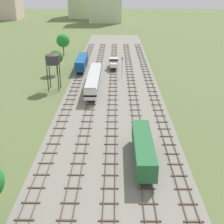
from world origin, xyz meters
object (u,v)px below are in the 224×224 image
Objects in this scene: freight_boxcar_centre_nearest at (143,148)px; shunter_loco_centre_left_midfar at (114,62)px; passenger_coach_left_near at (94,79)px; freight_boxcar_far_left_mid at (82,62)px; water_tower at (52,59)px; signal_post_nearest at (122,65)px.

freight_boxcar_centre_nearest reaches higher than shunter_loco_centre_left_midfar.
passenger_coach_left_near reaches higher than freight_boxcar_far_left_mid.
freight_boxcar_centre_nearest is 35.44m from passenger_coach_left_near.
shunter_loco_centre_left_midfar is 0.90× the size of water_tower.
water_tower reaches higher than freight_boxcar_centre_nearest.
freight_boxcar_far_left_mid is 14.93m from signal_post_nearest.
water_tower is 1.57× the size of signal_post_nearest.
freight_boxcar_far_left_mid is 20.34m from water_tower.
shunter_loco_centre_left_midfar is at bearing 103.77° from signal_post_nearest.
freight_boxcar_centre_nearest is 0.64× the size of passenger_coach_left_near.
freight_boxcar_centre_nearest is at bearing -84.81° from shunter_loco_centre_left_midfar.
freight_boxcar_centre_nearest and freight_boxcar_far_left_mid have the same top height.
water_tower is (-14.84, -20.62, 5.83)m from shunter_loco_centre_left_midfar.
freight_boxcar_centre_nearest is 54.41m from shunter_loco_centre_left_midfar.
freight_boxcar_centre_nearest is 1.65× the size of shunter_loco_centre_left_midfar.
freight_boxcar_far_left_mid is at bearing 105.69° from freight_boxcar_centre_nearest.
freight_boxcar_far_left_mid reaches higher than shunter_loco_centre_left_midfar.
freight_boxcar_centre_nearest is at bearing -59.51° from water_tower.
freight_boxcar_far_left_mid is 9.98m from shunter_loco_centre_left_midfar.
passenger_coach_left_near is (-9.84, 34.05, 0.16)m from freight_boxcar_centre_nearest.
signal_post_nearest is at bearing 31.46° from water_tower.
shunter_loco_centre_left_midfar is at bearing 76.28° from passenger_coach_left_near.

